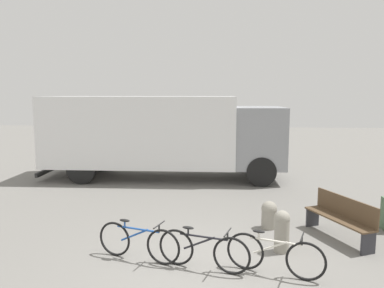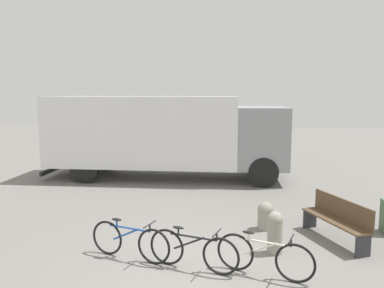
{
  "view_description": "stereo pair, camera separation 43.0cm",
  "coord_description": "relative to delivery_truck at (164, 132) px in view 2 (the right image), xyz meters",
  "views": [
    {
      "loc": [
        0.35,
        -6.4,
        3.13
      ],
      "look_at": [
        -0.61,
        4.64,
        1.66
      ],
      "focal_mm": 35.0,
      "sensor_mm": 36.0,
      "label": 1
    },
    {
      "loc": [
        0.78,
        -6.36,
        3.13
      ],
      "look_at": [
        -0.61,
        4.64,
        1.66
      ],
      "focal_mm": 35.0,
      "sensor_mm": 36.0,
      "label": 2
    }
  ],
  "objects": [
    {
      "name": "ground_plane",
      "position": [
        2.01,
        -7.32,
        -1.72
      ],
      "size": [
        60.0,
        60.0,
        0.0
      ],
      "primitive_type": "plane",
      "color": "slate"
    },
    {
      "name": "delivery_truck",
      "position": [
        0.0,
        0.0,
        0.0
      ],
      "size": [
        8.88,
        2.75,
        3.06
      ],
      "rotation": [
        0.0,
        0.0,
        0.03
      ],
      "color": "white",
      "rests_on": "ground"
    },
    {
      "name": "park_bench",
      "position": [
        4.91,
        -5.63,
        -1.22
      ],
      "size": [
        1.12,
        1.81,
        0.92
      ],
      "rotation": [
        0.0,
        0.0,
        2.0
      ],
      "color": "brown",
      "rests_on": "ground"
    },
    {
      "name": "bollard_near_bench",
      "position": [
        3.53,
        -6.45,
        -1.26
      ],
      "size": [
        0.31,
        0.31,
        0.85
      ],
      "color": "gray",
      "rests_on": "ground"
    },
    {
      "name": "bicycle_middle",
      "position": [
        2.0,
        -7.35,
        -1.36
      ],
      "size": [
        1.68,
        0.59,
        0.77
      ],
      "rotation": [
        0.0,
        0.0,
        -0.28
      ],
      "color": "black",
      "rests_on": "ground"
    },
    {
      "name": "bicycle_far",
      "position": [
        3.25,
        -7.44,
        -1.36
      ],
      "size": [
        1.65,
        0.65,
        0.77
      ],
      "rotation": [
        0.0,
        0.0,
        -0.32
      ],
      "color": "black",
      "rests_on": "ground"
    },
    {
      "name": "bollard_far_bench",
      "position": [
        3.43,
        -5.11,
        -1.38
      ],
      "size": [
        0.37,
        0.37,
        0.65
      ],
      "color": "gray",
      "rests_on": "ground"
    },
    {
      "name": "bicycle_near",
      "position": [
        0.76,
        -7.07,
        -1.36
      ],
      "size": [
        1.67,
        0.62,
        0.77
      ],
      "rotation": [
        0.0,
        0.0,
        -0.29
      ],
      "color": "black",
      "rests_on": "ground"
    }
  ]
}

